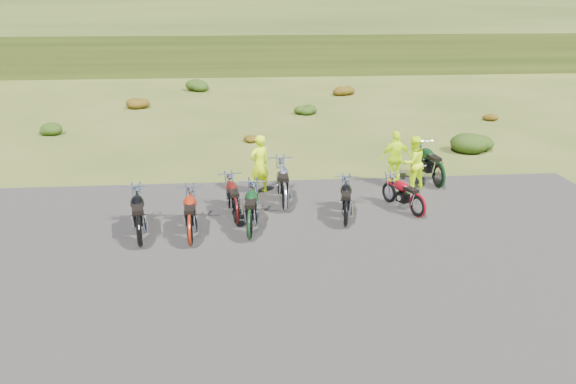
{
  "coord_description": "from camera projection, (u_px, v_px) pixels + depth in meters",
  "views": [
    {
      "loc": [
        -0.75,
        -13.48,
        5.96
      ],
      "look_at": [
        0.44,
        0.41,
        0.92
      ],
      "focal_mm": 35.0,
      "sensor_mm": 36.0,
      "label": 1
    }
  ],
  "objects": [
    {
      "name": "shrub_7",
      "position": [
        474.0,
        139.0,
        21.89
      ],
      "size": [
        1.56,
        1.56,
        0.92
      ],
      "primitive_type": "ellipsoid",
      "color": "#1C360D",
      "rests_on": "ground"
    },
    {
      "name": "person_right_a",
      "position": [
        413.0,
        164.0,
        17.49
      ],
      "size": [
        1.01,
        0.91,
        1.7
      ],
      "primitive_type": "imported",
      "rotation": [
        0.0,
        0.0,
        3.54
      ],
      "color": "#D9FF0D",
      "rests_on": "ground"
    },
    {
      "name": "shrub_4",
      "position": [
        250.0,
        137.0,
        23.23
      ],
      "size": [
        0.77,
        0.77,
        0.45
      ],
      "primitive_type": "ellipsoid",
      "color": "#64350C",
      "rests_on": "ground"
    },
    {
      "name": "shrub_6",
      "position": [
        343.0,
        89.0,
        33.58
      ],
      "size": [
        1.3,
        1.3,
        0.77
      ],
      "primitive_type": "ellipsoid",
      "color": "#64350C",
      "rests_on": "ground"
    },
    {
      "name": "shrub_8",
      "position": [
        488.0,
        115.0,
        27.17
      ],
      "size": [
        0.77,
        0.77,
        0.45
      ],
      "primitive_type": "ellipsoid",
      "color": "#64350C",
      "rests_on": "ground"
    },
    {
      "name": "motorcycle_3",
      "position": [
        285.0,
        211.0,
        16.01
      ],
      "size": [
        0.79,
        2.35,
        1.23
      ],
      "primitive_type": null,
      "rotation": [
        0.0,
        0.0,
        1.57
      ],
      "color": "#B0B0B5",
      "rests_on": "ground"
    },
    {
      "name": "shrub_1",
      "position": [
        49.0,
        127.0,
        24.47
      ],
      "size": [
        1.03,
        1.03,
        0.61
      ],
      "primitive_type": "ellipsoid",
      "color": "#1C360D",
      "rests_on": "ground"
    },
    {
      "name": "hill_slope",
      "position": [
        245.0,
        47.0,
        61.57
      ],
      "size": [
        300.0,
        45.97,
        9.37
      ],
      "primitive_type": null,
      "rotation": [
        0.14,
        0.0,
        0.0
      ],
      "color": "#2A3812",
      "rests_on": "ground"
    },
    {
      "name": "motorcycle_2",
      "position": [
        250.0,
        240.0,
        14.18
      ],
      "size": [
        0.93,
        2.27,
        1.16
      ],
      "primitive_type": null,
      "rotation": [
        0.0,
        0.0,
        1.48
      ],
      "color": "#0E3414",
      "rests_on": "ground"
    },
    {
      "name": "shrub_5",
      "position": [
        305.0,
        108.0,
        28.41
      ],
      "size": [
        1.03,
        1.03,
        0.61
      ],
      "primitive_type": "ellipsoid",
      "color": "#1C360D",
      "rests_on": "ground"
    },
    {
      "name": "motorcycle_1",
      "position": [
        191.0,
        246.0,
        13.84
      ],
      "size": [
        0.84,
        2.22,
        1.15
      ],
      "primitive_type": null,
      "rotation": [
        0.0,
        0.0,
        1.62
      ],
      "color": "#9C210B",
      "rests_on": "ground"
    },
    {
      "name": "motorcycle_0",
      "position": [
        141.0,
        247.0,
        13.78
      ],
      "size": [
        1.13,
        2.35,
        1.18
      ],
      "primitive_type": null,
      "rotation": [
        0.0,
        0.0,
        1.74
      ],
      "color": "black",
      "rests_on": "ground"
    },
    {
      "name": "motorcycle_7",
      "position": [
        437.0,
        188.0,
        17.88
      ],
      "size": [
        1.09,
        2.42,
        1.22
      ],
      "primitive_type": null,
      "rotation": [
        0.0,
        0.0,
        1.71
      ],
      "color": "black",
      "rests_on": "ground"
    },
    {
      "name": "ground",
      "position": [
        273.0,
        231.0,
        14.72
      ],
      "size": [
        300.0,
        300.0,
        0.0
      ],
      "primitive_type": "plane",
      "color": "#404C19",
      "rests_on": "ground"
    },
    {
      "name": "gravel_pad",
      "position": [
        278.0,
        266.0,
        12.85
      ],
      "size": [
        20.0,
        12.0,
        0.04
      ],
      "primitive_type": "cube",
      "color": "black",
      "rests_on": "ground"
    },
    {
      "name": "motorcycle_5",
      "position": [
        345.0,
        227.0,
        14.94
      ],
      "size": [
        1.02,
        2.12,
        1.06
      ],
      "primitive_type": null,
      "rotation": [
        0.0,
        0.0,
        1.4
      ],
      "color": "black",
      "rests_on": "ground"
    },
    {
      "name": "hill_plateau",
      "position": [
        241.0,
        20.0,
        117.79
      ],
      "size": [
        300.0,
        90.0,
        9.17
      ],
      "primitive_type": "cube",
      "color": "#2A3812",
      "rests_on": "ground"
    },
    {
      "name": "shrub_3",
      "position": [
        198.0,
        84.0,
        34.82
      ],
      "size": [
        1.56,
        1.56,
        0.92
      ],
      "primitive_type": "ellipsoid",
      "color": "#1C360D",
      "rests_on": "ground"
    },
    {
      "name": "motorcycle_6",
      "position": [
        417.0,
        218.0,
        15.56
      ],
      "size": [
        1.34,
        1.98,
        0.99
      ],
      "primitive_type": null,
      "rotation": [
        0.0,
        0.0,
        1.98
      ],
      "color": "maroon",
      "rests_on": "ground"
    },
    {
      "name": "motorcycle_4",
      "position": [
        236.0,
        225.0,
        15.06
      ],
      "size": [
        0.98,
        2.17,
        1.1
      ],
      "primitive_type": null,
      "rotation": [
        0.0,
        0.0,
        1.71
      ],
      "color": "#490E0C",
      "rests_on": "ground"
    },
    {
      "name": "person_right_b",
      "position": [
        395.0,
        158.0,
        17.97
      ],
      "size": [
        1.06,
        0.55,
        1.74
      ],
      "primitive_type": "imported",
      "rotation": [
        0.0,
        0.0,
        3.27
      ],
      "color": "#D9FF0D",
      "rests_on": "ground"
    },
    {
      "name": "shrub_2",
      "position": [
        137.0,
        102.0,
        29.65
      ],
      "size": [
        1.3,
        1.3,
        0.77
      ],
      "primitive_type": "ellipsoid",
      "color": "#64350C",
      "rests_on": "ground"
    },
    {
      "name": "person_middle",
      "position": [
        259.0,
        165.0,
        17.1
      ],
      "size": [
        0.8,
        0.73,
        1.83
      ],
      "primitive_type": "imported",
      "rotation": [
        0.0,
        0.0,
        3.73
      ],
      "color": "#D9FF0D",
      "rests_on": "ground"
    }
  ]
}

